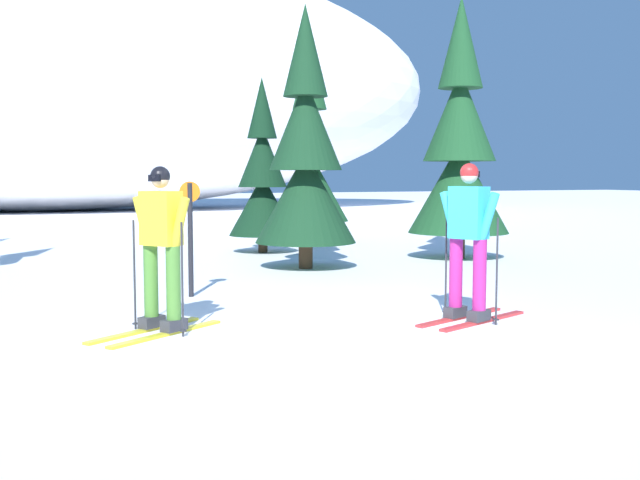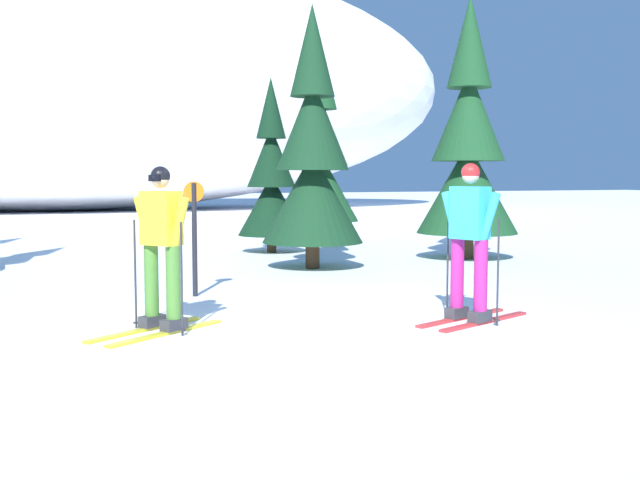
{
  "view_description": "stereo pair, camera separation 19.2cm",
  "coord_description": "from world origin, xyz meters",
  "px_view_note": "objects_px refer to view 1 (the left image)",
  "views": [
    {
      "loc": [
        -3.28,
        -7.25,
        1.65
      ],
      "look_at": [
        -0.18,
        0.27,
        0.95
      ],
      "focal_mm": 42.35,
      "sensor_mm": 36.0,
      "label": 1
    },
    {
      "loc": [
        -3.11,
        -7.32,
        1.65
      ],
      "look_at": [
        -0.18,
        0.27,
        0.95
      ],
      "focal_mm": 42.35,
      "sensor_mm": 36.0,
      "label": 2
    }
  ],
  "objects_px": {
    "skier_yellow_jacket": "(161,246)",
    "skier_cyan_jacket": "(469,239)",
    "pine_tree_center_right": "(262,180)",
    "pine_tree_right": "(310,157)",
    "pine_tree_far_right": "(459,150)",
    "trail_marker_post": "(190,232)",
    "pine_tree_center_left": "(305,159)"
  },
  "relations": [
    {
      "from": "skier_cyan_jacket",
      "to": "pine_tree_right",
      "type": "xyz_separation_m",
      "value": [
        2.23,
        10.44,
        1.16
      ]
    },
    {
      "from": "skier_yellow_jacket",
      "to": "skier_cyan_jacket",
      "type": "xyz_separation_m",
      "value": [
        3.3,
        -0.74,
        0.02
      ]
    },
    {
      "from": "pine_tree_far_right",
      "to": "trail_marker_post",
      "type": "bearing_deg",
      "value": -156.04
    },
    {
      "from": "pine_tree_center_left",
      "to": "trail_marker_post",
      "type": "height_order",
      "value": "pine_tree_center_left"
    },
    {
      "from": "skier_cyan_jacket",
      "to": "pine_tree_far_right",
      "type": "relative_size",
      "value": 0.35
    },
    {
      "from": "pine_tree_center_left",
      "to": "pine_tree_center_right",
      "type": "height_order",
      "value": "pine_tree_center_left"
    },
    {
      "from": "pine_tree_center_right",
      "to": "skier_yellow_jacket",
      "type": "bearing_deg",
      "value": -115.53
    },
    {
      "from": "pine_tree_center_right",
      "to": "pine_tree_right",
      "type": "relative_size",
      "value": 0.74
    },
    {
      "from": "skier_cyan_jacket",
      "to": "trail_marker_post",
      "type": "relative_size",
      "value": 1.14
    },
    {
      "from": "pine_tree_center_right",
      "to": "pine_tree_right",
      "type": "bearing_deg",
      "value": 48.91
    },
    {
      "from": "skier_yellow_jacket",
      "to": "trail_marker_post",
      "type": "relative_size",
      "value": 1.11
    },
    {
      "from": "pine_tree_center_left",
      "to": "trail_marker_post",
      "type": "distance_m",
      "value": 3.61
    },
    {
      "from": "skier_yellow_jacket",
      "to": "skier_cyan_jacket",
      "type": "height_order",
      "value": "skier_cyan_jacket"
    },
    {
      "from": "skier_yellow_jacket",
      "to": "pine_tree_far_right",
      "type": "distance_m",
      "value": 8.39
    },
    {
      "from": "pine_tree_center_right",
      "to": "pine_tree_right",
      "type": "height_order",
      "value": "pine_tree_right"
    },
    {
      "from": "pine_tree_center_left",
      "to": "pine_tree_right",
      "type": "xyz_separation_m",
      "value": [
        2.15,
        5.21,
        0.17
      ]
    },
    {
      "from": "pine_tree_center_left",
      "to": "pine_tree_center_right",
      "type": "xyz_separation_m",
      "value": [
        0.16,
        2.94,
        -0.38
      ]
    },
    {
      "from": "pine_tree_center_right",
      "to": "pine_tree_far_right",
      "type": "relative_size",
      "value": 0.73
    },
    {
      "from": "skier_yellow_jacket",
      "to": "pine_tree_far_right",
      "type": "xyz_separation_m",
      "value": [
        6.76,
        4.82,
        1.22
      ]
    },
    {
      "from": "trail_marker_post",
      "to": "pine_tree_right",
      "type": "bearing_deg",
      "value": 57.84
    },
    {
      "from": "pine_tree_right",
      "to": "trail_marker_post",
      "type": "bearing_deg",
      "value": -122.16
    },
    {
      "from": "skier_cyan_jacket",
      "to": "pine_tree_center_left",
      "type": "height_order",
      "value": "pine_tree_center_left"
    },
    {
      "from": "pine_tree_center_right",
      "to": "pine_tree_far_right",
      "type": "xyz_separation_m",
      "value": [
        3.22,
        -2.59,
        0.58
      ]
    },
    {
      "from": "pine_tree_right",
      "to": "pine_tree_center_left",
      "type": "bearing_deg",
      "value": -112.4
    },
    {
      "from": "skier_yellow_jacket",
      "to": "pine_tree_right",
      "type": "height_order",
      "value": "pine_tree_right"
    },
    {
      "from": "pine_tree_center_right",
      "to": "trail_marker_post",
      "type": "bearing_deg",
      "value": -117.61
    },
    {
      "from": "skier_cyan_jacket",
      "to": "pine_tree_center_left",
      "type": "relative_size",
      "value": 0.39
    },
    {
      "from": "pine_tree_right",
      "to": "trail_marker_post",
      "type": "xyz_separation_m",
      "value": [
        -4.73,
        -7.52,
        -1.21
      ]
    },
    {
      "from": "skier_cyan_jacket",
      "to": "trail_marker_post",
      "type": "distance_m",
      "value": 3.84
    },
    {
      "from": "pine_tree_center_left",
      "to": "pine_tree_center_right",
      "type": "distance_m",
      "value": 2.97
    },
    {
      "from": "skier_cyan_jacket",
      "to": "pine_tree_center_left",
      "type": "distance_m",
      "value": 5.32
    },
    {
      "from": "pine_tree_center_right",
      "to": "pine_tree_right",
      "type": "xyz_separation_m",
      "value": [
        1.98,
        2.28,
        0.54
      ]
    }
  ]
}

